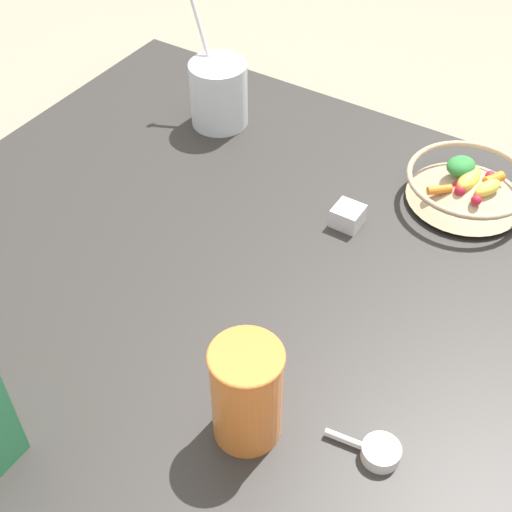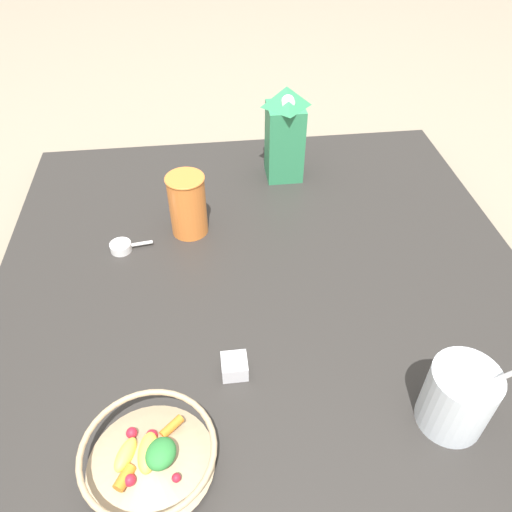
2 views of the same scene
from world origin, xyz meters
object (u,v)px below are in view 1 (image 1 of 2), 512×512
(spice_jar, at_px, (348,217))
(drinking_cup, at_px, (247,392))
(fruit_bowl, at_px, (467,186))
(yogurt_tub, at_px, (218,90))

(spice_jar, bearing_deg, drinking_cup, 99.69)
(drinking_cup, bearing_deg, fruit_bowl, -97.16)
(fruit_bowl, distance_m, yogurt_tub, 0.50)
(yogurt_tub, bearing_deg, drinking_cup, 127.25)
(spice_jar, bearing_deg, fruit_bowl, -132.20)
(fruit_bowl, height_order, yogurt_tub, yogurt_tub)
(fruit_bowl, bearing_deg, spice_jar, 47.80)
(yogurt_tub, distance_m, spice_jar, 0.38)
(yogurt_tub, height_order, drinking_cup, yogurt_tub)
(yogurt_tub, distance_m, drinking_cup, 0.70)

